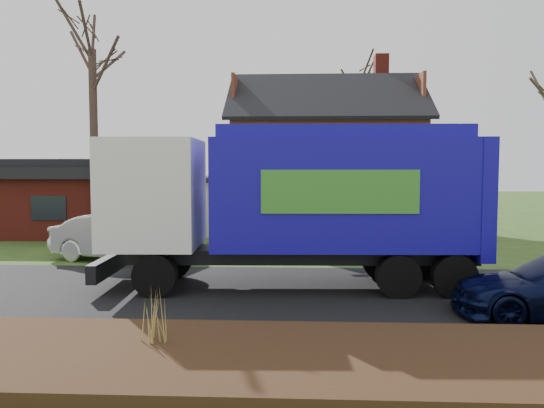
{
  "coord_description": "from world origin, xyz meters",
  "views": [
    {
      "loc": [
        0.61,
        -13.79,
        3.33
      ],
      "look_at": [
        -0.19,
        2.5,
        2.19
      ],
      "focal_mm": 35.0,
      "sensor_mm": 36.0,
      "label": 1
    }
  ],
  "objects": [
    {
      "name": "ground",
      "position": [
        0.0,
        0.0,
        0.0
      ],
      "size": [
        120.0,
        120.0,
        0.0
      ],
      "primitive_type": "plane",
      "color": "#284517",
      "rests_on": "ground"
    },
    {
      "name": "road",
      "position": [
        0.0,
        0.0,
        0.01
      ],
      "size": [
        80.0,
        7.0,
        0.02
      ],
      "primitive_type": "cube",
      "color": "black",
      "rests_on": "ground"
    },
    {
      "name": "mulch_verge",
      "position": [
        0.0,
        -5.3,
        0.15
      ],
      "size": [
        80.0,
        3.5,
        0.3
      ],
      "primitive_type": "cube",
      "color": "black",
      "rests_on": "ground"
    },
    {
      "name": "main_house",
      "position": [
        1.49,
        13.91,
        4.03
      ],
      "size": [
        12.95,
        8.95,
        9.26
      ],
      "color": "beige",
      "rests_on": "ground"
    },
    {
      "name": "ranch_house",
      "position": [
        -12.0,
        13.0,
        1.81
      ],
      "size": [
        9.8,
        8.2,
        3.7
      ],
      "color": "maroon",
      "rests_on": "ground"
    },
    {
      "name": "garbage_truck",
      "position": [
        0.68,
        0.68,
        2.54
      ],
      "size": [
        10.37,
        3.12,
        4.4
      ],
      "rotation": [
        0.0,
        0.0,
        0.04
      ],
      "color": "black",
      "rests_on": "ground"
    },
    {
      "name": "silver_sedan",
      "position": [
        -5.63,
        4.61,
        0.84
      ],
      "size": [
        5.39,
        3.15,
        1.68
      ],
      "primitive_type": "imported",
      "rotation": [
        0.0,
        0.0,
        1.28
      ],
      "color": "#B8BBC1",
      "rests_on": "ground"
    },
    {
      "name": "tree_front_west",
      "position": [
        -8.23,
        8.88,
        9.58
      ],
      "size": [
        3.91,
        3.91,
        11.62
      ],
      "color": "#3F2E26",
      "rests_on": "ground"
    },
    {
      "name": "tree_back",
      "position": [
        4.34,
        20.68,
        9.23
      ],
      "size": [
        3.5,
        3.5,
        11.07
      ],
      "color": "#3A2E23",
      "rests_on": "ground"
    },
    {
      "name": "grass_clump_mid",
      "position": [
        -1.88,
        -4.89,
        0.77
      ],
      "size": [
        0.33,
        0.27,
        0.93
      ],
      "color": "#A18B47",
      "rests_on": "mulch_verge"
    }
  ]
}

